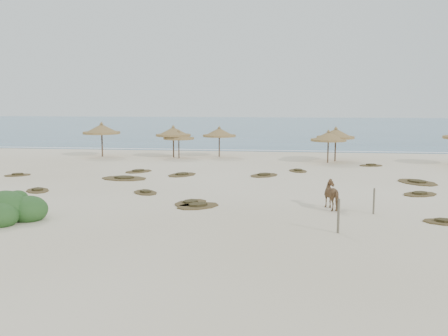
{
  "coord_description": "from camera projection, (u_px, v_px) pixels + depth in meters",
  "views": [
    {
      "loc": [
        2.36,
        -24.57,
        5.1
      ],
      "look_at": [
        -1.44,
        5.0,
        1.03
      ],
      "focal_mm": 40.0,
      "sensor_mm": 36.0,
      "label": 1
    }
  ],
  "objects": [
    {
      "name": "scrub_4",
      "position": [
        420.0,
        194.0,
        27.03
      ],
      "size": [
        2.45,
        2.23,
        0.16
      ],
      "rotation": [
        0.0,
        0.0,
        0.57
      ],
      "color": "brown",
      "rests_on": "ground"
    },
    {
      "name": "fence_post_far",
      "position": [
        374.0,
        201.0,
        22.41
      ],
      "size": [
        0.1,
        0.1,
        1.19
      ],
      "primitive_type": "cylinder",
      "rotation": [
        0.0,
        0.0,
        0.13
      ],
      "color": "#605948",
      "rests_on": "ground"
    },
    {
      "name": "palapa_2",
      "position": [
        179.0,
        136.0,
        44.04
      ],
      "size": [
        2.93,
        2.93,
        2.55
      ],
      "rotation": [
        0.0,
        0.0,
        -0.08
      ],
      "color": "brown",
      "rests_on": "ground"
    },
    {
      "name": "ocean",
      "position": [
        276.0,
        126.0,
        98.84
      ],
      "size": [
        200.0,
        100.0,
        0.01
      ],
      "primitive_type": "cube",
      "color": "#275875",
      "rests_on": "ground"
    },
    {
      "name": "palapa_4",
      "position": [
        336.0,
        134.0,
        41.72
      ],
      "size": [
        3.81,
        3.81,
        2.93
      ],
      "rotation": [
        0.0,
        0.0,
        0.25
      ],
      "color": "brown",
      "rests_on": "ground"
    },
    {
      "name": "scrub_9",
      "position": [
        198.0,
        206.0,
        24.03
      ],
      "size": [
        2.59,
        2.5,
        0.16
      ],
      "rotation": [
        0.0,
        0.0,
        0.71
      ],
      "color": "brown",
      "rests_on": "ground"
    },
    {
      "name": "scrub_1",
      "position": [
        124.0,
        178.0,
        32.51
      ],
      "size": [
        3.28,
        2.35,
        0.16
      ],
      "rotation": [
        0.0,
        0.0,
        3.02
      ],
      "color": "brown",
      "rests_on": "ground"
    },
    {
      "name": "palapa_1",
      "position": [
        173.0,
        132.0,
        44.46
      ],
      "size": [
        4.09,
        4.09,
        2.91
      ],
      "rotation": [
        0.0,
        0.0,
        -0.41
      ],
      "color": "brown",
      "rests_on": "ground"
    },
    {
      "name": "ground",
      "position": [
        240.0,
        202.0,
        25.14
      ],
      "size": [
        160.0,
        160.0,
        0.0
      ],
      "primitive_type": "plane",
      "color": "#EFE1C4",
      "rests_on": "ground"
    },
    {
      "name": "scrub_13",
      "position": [
        182.0,
        175.0,
        34.07
      ],
      "size": [
        2.45,
        2.78,
        0.16
      ],
      "rotation": [
        0.0,
        0.0,
        1.08
      ],
      "color": "brown",
      "rests_on": "ground"
    },
    {
      "name": "bush",
      "position": [
        6.0,
        209.0,
        21.18
      ],
      "size": [
        3.34,
        2.94,
        1.5
      ],
      "rotation": [
        0.0,
        0.0,
        0.06
      ],
      "color": "#315926",
      "rests_on": "ground"
    },
    {
      "name": "scrub_0",
      "position": [
        38.0,
        190.0,
        28.15
      ],
      "size": [
        2.04,
        2.23,
        0.16
      ],
      "rotation": [
        0.0,
        0.0,
        2.15
      ],
      "color": "brown",
      "rests_on": "ground"
    },
    {
      "name": "horse",
      "position": [
        334.0,
        195.0,
        23.42
      ],
      "size": [
        1.25,
        1.76,
        1.36
      ],
      "primitive_type": "imported",
      "rotation": [
        0.0,
        0.0,
        3.5
      ],
      "color": "brown",
      "rests_on": "ground"
    },
    {
      "name": "scrub_11",
      "position": [
        191.0,
        203.0,
        24.75
      ],
      "size": [
        2.05,
        2.38,
        0.16
      ],
      "rotation": [
        0.0,
        0.0,
        1.12
      ],
      "color": "brown",
      "rests_on": "ground"
    },
    {
      "name": "palapa_0",
      "position": [
        102.0,
        130.0,
        45.04
      ],
      "size": [
        3.75,
        3.75,
        3.17
      ],
      "rotation": [
        0.0,
        0.0,
        -0.12
      ],
      "color": "brown",
      "rests_on": "ground"
    },
    {
      "name": "fence_post_near",
      "position": [
        338.0,
        216.0,
        19.18
      ],
      "size": [
        0.1,
        0.1,
        1.34
      ],
      "primitive_type": "cylinder",
      "rotation": [
        0.0,
        0.0,
        0.02
      ],
      "color": "#605948",
      "rests_on": "ground"
    },
    {
      "name": "scrub_7",
      "position": [
        298.0,
        171.0,
        35.95
      ],
      "size": [
        1.75,
        2.11,
        0.16
      ],
      "rotation": [
        0.0,
        0.0,
        1.94
      ],
      "color": "brown",
      "rests_on": "ground"
    },
    {
      "name": "scrub_2",
      "position": [
        145.0,
        192.0,
        27.54
      ],
      "size": [
        2.02,
        2.12,
        0.16
      ],
      "rotation": [
        0.0,
        0.0,
        2.24
      ],
      "color": "brown",
      "rests_on": "ground"
    },
    {
      "name": "scrub_12",
      "position": [
        444.0,
        222.0,
        20.86
      ],
      "size": [
        1.92,
        1.48,
        0.16
      ],
      "rotation": [
        0.0,
        0.0,
        2.9
      ],
      "color": "brown",
      "rests_on": "ground"
    },
    {
      "name": "foam_line",
      "position": [
        264.0,
        151.0,
        50.69
      ],
      "size": [
        70.0,
        0.6,
        0.01
      ],
      "primitive_type": "cube",
      "color": "white",
      "rests_on": "ground"
    },
    {
      "name": "scrub_3",
      "position": [
        264.0,
        175.0,
        33.84
      ],
      "size": [
        2.58,
        2.74,
        0.16
      ],
      "rotation": [
        0.0,
        0.0,
        0.93
      ],
      "color": "brown",
      "rests_on": "ground"
    },
    {
      "name": "scrub_8",
      "position": [
        18.0,
        175.0,
        33.92
      ],
      "size": [
        2.05,
        1.9,
        0.16
      ],
      "rotation": [
        0.0,
        0.0,
        0.6
      ],
      "color": "brown",
      "rests_on": "ground"
    },
    {
      "name": "scrub_6",
      "position": [
        138.0,
        171.0,
        35.69
      ],
      "size": [
        2.35,
        2.52,
        0.16
      ],
      "rotation": [
        0.0,
        0.0,
        0.94
      ],
      "color": "brown",
      "rests_on": "ground"
    },
    {
      "name": "palapa_3",
      "position": [
        219.0,
        133.0,
        44.93
      ],
      "size": [
        3.49,
        3.49,
        2.8
      ],
      "rotation": [
        0.0,
        0.0,
        -0.19
      ],
      "color": "brown",
      "rests_on": "ground"
    },
    {
      "name": "palapa_5",
      "position": [
        328.0,
        137.0,
        40.54
      ],
      "size": [
        3.05,
        3.05,
        2.74
      ],
      "rotation": [
        0.0,
        0.0,
        -0.04
      ],
      "color": "brown",
      "rests_on": "ground"
    },
    {
      "name": "scrub_5",
      "position": [
        417.0,
        182.0,
        30.94
      ],
      "size": [
        3.01,
        3.42,
        0.16
      ],
      "rotation": [
        0.0,
        0.0,
        2.06
      ],
      "color": "brown",
      "rests_on": "ground"
    },
    {
      "name": "scrub_10",
      "position": [
        371.0,
        165.0,
        38.93
      ],
      "size": [
        2.1,
        1.66,
        0.16
      ],
      "rotation": [
        0.0,
        0.0,
        0.27
      ],
      "color": "brown",
      "rests_on": "ground"
    }
  ]
}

